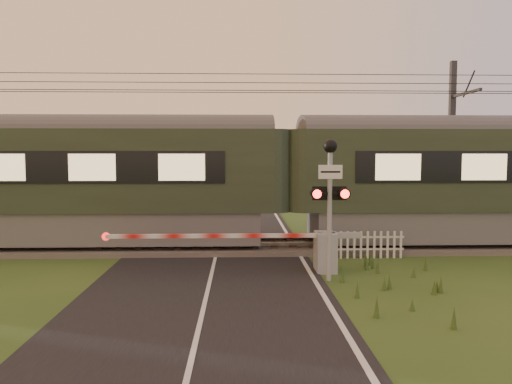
{
  "coord_description": "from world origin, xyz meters",
  "views": [
    {
      "loc": [
        0.79,
        -11.01,
        3.33
      ],
      "look_at": [
        1.25,
        3.2,
        2.25
      ],
      "focal_mm": 35.0,
      "sensor_mm": 36.0,
      "label": 1
    }
  ],
  "objects_px": {
    "crossing_signal": "(330,184)",
    "picket_fence": "(364,245)",
    "boom_gate": "(313,249)",
    "catenary_mast": "(452,146)",
    "train": "(286,179)"
  },
  "relations": [
    {
      "from": "train",
      "to": "crossing_signal",
      "type": "xyz_separation_m",
      "value": [
        0.71,
        -4.65,
        0.1
      ]
    },
    {
      "from": "catenary_mast",
      "to": "train",
      "type": "bearing_deg",
      "value": -162.0
    },
    {
      "from": "boom_gate",
      "to": "crossing_signal",
      "type": "height_order",
      "value": "crossing_signal"
    },
    {
      "from": "boom_gate",
      "to": "crossing_signal",
      "type": "distance_m",
      "value": 2.22
    },
    {
      "from": "catenary_mast",
      "to": "crossing_signal",
      "type": "bearing_deg",
      "value": -131.75
    },
    {
      "from": "crossing_signal",
      "to": "picket_fence",
      "type": "xyz_separation_m",
      "value": [
        1.63,
        2.76,
        -2.11
      ]
    },
    {
      "from": "crossing_signal",
      "to": "train",
      "type": "bearing_deg",
      "value": 98.74
    },
    {
      "from": "train",
      "to": "crossing_signal",
      "type": "height_order",
      "value": "train"
    },
    {
      "from": "boom_gate",
      "to": "catenary_mast",
      "type": "xyz_separation_m",
      "value": [
        6.42,
        5.82,
        3.01
      ]
    },
    {
      "from": "train",
      "to": "boom_gate",
      "type": "height_order",
      "value": "train"
    },
    {
      "from": "boom_gate",
      "to": "catenary_mast",
      "type": "height_order",
      "value": "catenary_mast"
    },
    {
      "from": "crossing_signal",
      "to": "catenary_mast",
      "type": "bearing_deg",
      "value": 48.25
    },
    {
      "from": "crossing_signal",
      "to": "catenary_mast",
      "type": "relative_size",
      "value": 0.53
    },
    {
      "from": "crossing_signal",
      "to": "picket_fence",
      "type": "height_order",
      "value": "crossing_signal"
    },
    {
      "from": "crossing_signal",
      "to": "boom_gate",
      "type": "bearing_deg",
      "value": 104.83
    }
  ]
}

